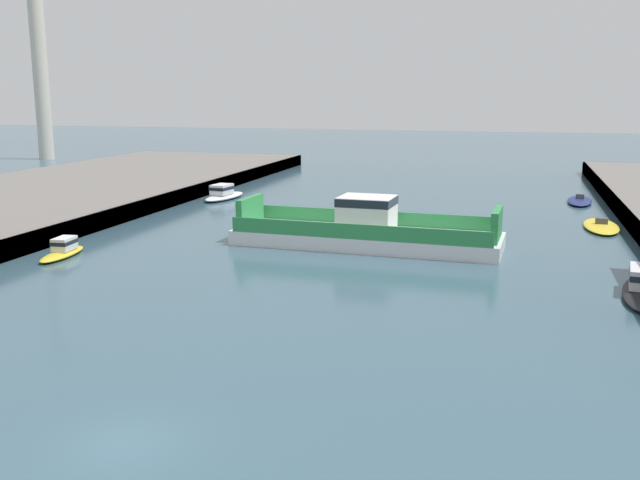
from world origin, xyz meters
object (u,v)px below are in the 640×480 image
moored_boat_near_left (601,226)px  moored_boat_upstream_a (63,250)px  chain_ferry (366,231)px  smokestack_distant_a (38,45)px  moored_boat_far_left (580,201)px  moored_boat_mid_right (223,194)px

moored_boat_near_left → moored_boat_upstream_a: bearing=-150.5°
chain_ferry → smokestack_distant_a: size_ratio=0.56×
moored_boat_near_left → smokestack_distant_a: (-85.98, 42.85, 19.05)m
moored_boat_far_left → smokestack_distant_a: size_ratio=0.21×
chain_ferry → moored_boat_mid_right: chain_ferry is taller
moored_boat_mid_right → smokestack_distant_a: size_ratio=0.20×
moored_boat_mid_right → moored_boat_far_left: moored_boat_mid_right is taller
moored_boat_mid_right → smokestack_distant_a: 62.93m
smokestack_distant_a → chain_ferry: bearing=-39.0°
moored_boat_far_left → moored_boat_upstream_a: (-37.20, -36.18, 0.28)m
moored_boat_near_left → moored_boat_far_left: (-0.62, 14.78, 0.01)m
moored_boat_upstream_a → smokestack_distant_a: size_ratio=0.15×
moored_boat_near_left → smokestack_distant_a: 97.94m
moored_boat_near_left → chain_ferry: bearing=-145.7°
moored_boat_far_left → smokestack_distant_a: smokestack_distant_a is taller
moored_boat_far_left → smokestack_distant_a: bearing=161.8°
chain_ferry → moored_boat_near_left: (17.88, 12.21, -0.92)m
moored_boat_mid_right → moored_boat_upstream_a: 28.44m
moored_boat_upstream_a → moored_boat_near_left: bearing=29.5°
chain_ferry → moored_boat_far_left: (17.26, 27.00, -0.91)m
moored_boat_upstream_a → moored_boat_far_left: bearing=44.2°
smokestack_distant_a → moored_boat_near_left: bearing=-26.5°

